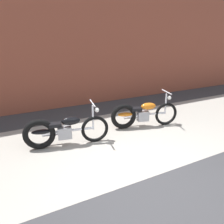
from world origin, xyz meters
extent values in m
plane|color=#38383A|center=(0.00, 0.00, 0.00)|extent=(80.00, 80.00, 0.00)
cube|color=#9E998E|center=(0.00, 1.75, 0.00)|extent=(36.00, 3.50, 0.01)
cube|color=brown|center=(0.00, 5.20, 2.73)|extent=(36.00, 0.50, 5.47)
torus|color=black|center=(-0.21, 1.82, 0.34)|extent=(0.68, 0.21, 0.68)
torus|color=black|center=(-1.49, 2.08, 0.36)|extent=(0.74, 0.27, 0.73)
cylinder|color=silver|center=(-0.85, 1.95, 0.38)|extent=(1.22, 0.30, 0.06)
cube|color=#99999E|center=(-0.93, 1.97, 0.34)|extent=(0.36, 0.28, 0.28)
ellipsoid|color=black|center=(-0.77, 1.93, 0.62)|extent=(0.47, 0.27, 0.20)
ellipsoid|color=black|center=(-1.44, 2.07, 0.42)|extent=(0.47, 0.26, 0.10)
cube|color=black|center=(-1.12, 2.01, 0.56)|extent=(0.31, 0.25, 0.08)
cylinder|color=silver|center=(-0.25, 1.83, 0.65)|extent=(0.05, 0.05, 0.62)
cylinder|color=silver|center=(-0.25, 1.83, 1.01)|extent=(0.14, 0.58, 0.03)
sphere|color=white|center=(-0.15, 1.81, 0.83)|extent=(0.11, 0.11, 0.11)
cylinder|color=silver|center=(-1.13, 2.16, 0.26)|extent=(0.55, 0.17, 0.06)
torus|color=black|center=(2.09, 1.88, 0.34)|extent=(0.68, 0.25, 0.68)
torus|color=black|center=(0.83, 2.21, 0.36)|extent=(0.74, 0.31, 0.73)
cylinder|color=silver|center=(1.46, 2.04, 0.38)|extent=(1.21, 0.36, 0.06)
cube|color=#99999E|center=(1.38, 2.06, 0.34)|extent=(0.37, 0.29, 0.28)
ellipsoid|color=orange|center=(1.53, 2.02, 0.62)|extent=(0.47, 0.29, 0.20)
ellipsoid|color=orange|center=(0.88, 2.20, 0.42)|extent=(0.47, 0.28, 0.10)
cube|color=black|center=(1.19, 2.11, 0.56)|extent=(0.32, 0.26, 0.08)
cylinder|color=silver|center=(2.05, 1.89, 0.65)|extent=(0.05, 0.05, 0.62)
cylinder|color=silver|center=(2.05, 1.89, 1.01)|extent=(0.18, 0.57, 0.03)
sphere|color=white|center=(2.14, 1.87, 0.83)|extent=(0.11, 0.11, 0.11)
cylinder|color=silver|center=(1.18, 2.27, 0.26)|extent=(0.55, 0.20, 0.06)
camera|label=1|loc=(-2.05, -2.64, 2.45)|focal=34.19mm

